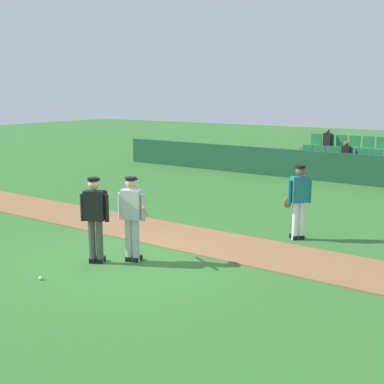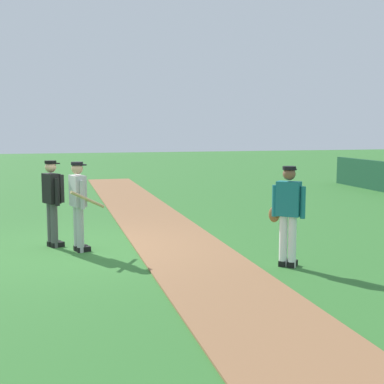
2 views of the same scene
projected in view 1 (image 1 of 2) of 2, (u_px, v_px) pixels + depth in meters
name	position (u px, v px, depth m)	size (l,w,h in m)	color
ground_plane	(124.00, 260.00, 10.65)	(80.00, 80.00, 0.00)	#33702D
infield_dirt_path	(183.00, 237.00, 12.29)	(28.00, 1.86, 0.03)	#936642
dugout_fence	(329.00, 167.00, 19.80)	(20.00, 0.16, 1.14)	#19472D
stadium_bleachers	(342.00, 165.00, 20.98)	(3.90, 2.10, 1.90)	slate
batter_grey_jersey	(132.00, 216.00, 10.39)	(0.74, 0.69, 1.76)	#B2B2B2
umpire_home_plate	(95.00, 215.00, 10.31)	(0.54, 0.44, 1.76)	#4C4C4C
runner_teal_jersey	(299.00, 199.00, 11.97)	(0.54, 0.52, 1.76)	white
baseball	(40.00, 278.00, 9.52)	(0.07, 0.07, 0.07)	white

